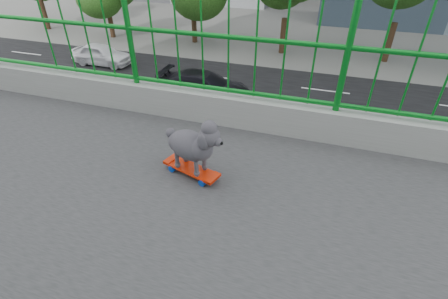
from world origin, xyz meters
TOP-DOWN VIEW (x-y plane):
  - road at (-13.00, 0.00)m, footprint 18.00×90.00m
  - railing at (0.00, 0.00)m, footprint 3.00×24.00m
  - skateboard at (-0.50, -1.02)m, footprint 0.27×0.50m
  - poodle at (-0.49, -0.99)m, footprint 0.31×0.51m
  - car_0 at (-6.00, 0.98)m, footprint 1.87×4.64m
  - car_1 at (-9.20, -7.12)m, footprint 1.50×4.31m
  - car_2 at (-12.40, -6.82)m, footprint 2.35×5.10m
  - car_3 at (-15.60, -6.86)m, footprint 2.25×5.54m
  - car_4 at (-18.80, -16.38)m, footprint 1.82×4.53m

SIDE VIEW (x-z plane):
  - road at x=-13.00m, z-range 0.00..0.02m
  - car_2 at x=-12.40m, z-range 0.00..1.42m
  - car_1 at x=-9.20m, z-range 0.00..1.42m
  - car_4 at x=-18.80m, z-range 0.00..1.54m
  - car_0 at x=-6.00m, z-range 0.00..1.58m
  - car_3 at x=-15.60m, z-range 0.00..1.61m
  - skateboard at x=-0.50m, z-range 7.02..7.08m
  - railing at x=0.00m, z-range 6.50..7.92m
  - poodle at x=-0.49m, z-range 7.08..7.52m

